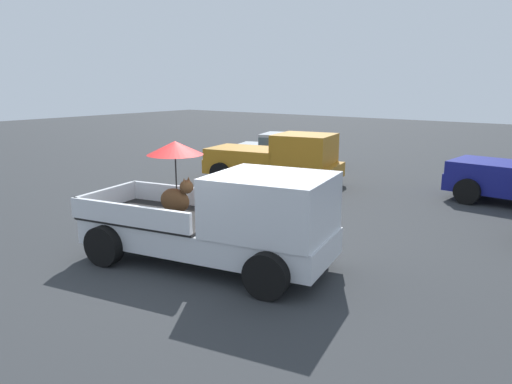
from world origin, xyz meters
TOP-DOWN VIEW (x-y plane):
  - ground_plane at (0.00, 0.00)m, footprint 80.00×80.00m
  - pickup_truck_main at (0.44, 0.11)m, footprint 5.32×3.04m
  - pickup_truck_far at (-3.31, 7.30)m, footprint 5.06×2.88m
  - parked_sedan_near at (-5.50, 11.07)m, footprint 4.62×2.92m

SIDE VIEW (x-z plane):
  - ground_plane at x=0.00m, z-range 0.00..0.00m
  - parked_sedan_near at x=-5.50m, z-range 0.08..1.41m
  - pickup_truck_far at x=-3.31m, z-range -0.03..1.77m
  - pickup_truck_main at x=0.44m, z-range -0.21..2.14m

